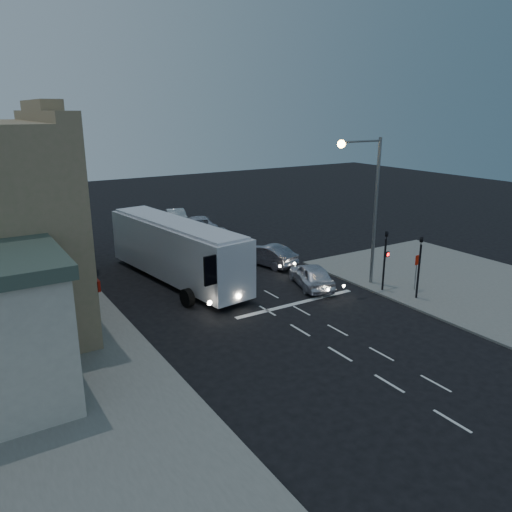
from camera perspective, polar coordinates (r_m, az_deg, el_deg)
ground at (r=26.17m, az=3.73°, el=-7.68°), size 120.00×120.00×0.00m
sidewalk_near at (r=32.87m, az=26.89°, el=-4.28°), size 12.00×24.00×0.12m
road_markings at (r=29.35m, az=2.00°, el=-4.91°), size 8.00×30.55×0.01m
tour_bus at (r=32.19m, az=-9.11°, el=0.79°), size 4.36×13.06×3.92m
car_suv at (r=31.25m, az=6.35°, el=-2.19°), size 3.07×4.79×1.52m
car_sedan_a at (r=35.42m, az=1.33°, el=0.13°), size 2.64×4.79×1.50m
car_sedan_b at (r=40.27m, az=-4.51°, el=2.15°), size 3.14×5.79×1.59m
car_sedan_c at (r=44.55m, az=-6.68°, el=3.53°), size 4.17×6.50×1.67m
car_extra at (r=48.89m, az=-9.27°, el=4.51°), size 2.72×5.00×1.56m
traffic_signal_main at (r=30.69m, az=14.56°, el=0.27°), size 0.25×0.35×4.10m
traffic_signal_side at (r=29.95m, az=18.21°, el=-0.42°), size 0.18×0.15×4.10m
regulatory_sign at (r=31.51m, az=17.92°, el=-1.15°), size 0.45×0.12×2.20m
streetlight at (r=30.76m, az=12.75°, el=6.77°), size 3.32×0.44×9.00m
street_tree at (r=35.38m, az=-22.07°, el=5.15°), size 4.00×4.00×6.20m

